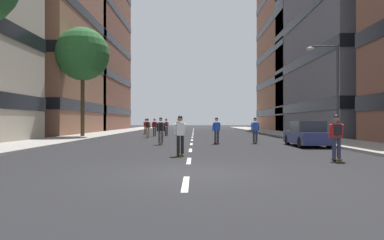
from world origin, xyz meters
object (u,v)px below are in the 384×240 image
at_px(street_tree_near, 83,54).
at_px(skater_1, 337,135).
at_px(skater_0, 148,127).
at_px(skater_3, 146,125).
at_px(streetlamp_right, 332,82).
at_px(skater_9, 255,129).
at_px(parked_car_near, 307,135).
at_px(skater_2, 154,126).
at_px(skater_6, 161,129).
at_px(skater_5, 180,133).
at_px(skater_7, 217,129).
at_px(skater_8, 166,126).
at_px(skater_4, 178,126).

height_order(street_tree_near, skater_1, street_tree_near).
height_order(street_tree_near, skater_0, street_tree_near).
bearing_deg(skater_1, skater_3, 111.84).
bearing_deg(streetlamp_right, skater_9, 175.41).
distance_m(parked_car_near, skater_2, 17.86).
height_order(street_tree_near, skater_2, street_tree_near).
height_order(skater_2, skater_6, same).
bearing_deg(skater_5, skater_7, 75.57).
bearing_deg(parked_car_near, street_tree_near, 146.49).
xyz_separation_m(street_tree_near, streetlamp_right, (19.60, -9.06, -3.58)).
bearing_deg(skater_0, streetlamp_right, -32.79).
bearing_deg(skater_8, skater_7, -71.69).
relative_size(streetlamp_right, skater_8, 3.65).
relative_size(skater_6, skater_9, 1.00).
bearing_deg(skater_6, skater_1, -51.02).
height_order(skater_2, skater_4, same).
bearing_deg(skater_7, streetlamp_right, 1.46).
bearing_deg(skater_9, parked_car_near, -45.54).
height_order(parked_car_near, skater_7, skater_7).
height_order(parked_car_near, streetlamp_right, streetlamp_right).
height_order(skater_0, skater_1, same).
relative_size(parked_car_near, skater_0, 2.47).
bearing_deg(skater_1, skater_2, 113.15).
distance_m(skater_0, skater_2, 3.15).
xyz_separation_m(streetlamp_right, skater_3, (-14.91, 17.49, -3.12)).
bearing_deg(skater_0, parked_car_near, -44.77).
xyz_separation_m(skater_2, skater_5, (3.40, -20.18, -0.03)).
relative_size(skater_2, skater_8, 1.00).
bearing_deg(skater_5, skater_3, 101.11).
height_order(streetlamp_right, skater_1, streetlamp_right).
relative_size(street_tree_near, skater_8, 5.65).
relative_size(skater_6, skater_8, 1.00).
distance_m(parked_car_near, streetlamp_right, 4.79).
height_order(skater_2, skater_8, same).
xyz_separation_m(skater_2, skater_7, (5.50, -12.05, -0.03)).
bearing_deg(skater_4, street_tree_near, -131.83).
height_order(streetlamp_right, skater_4, streetlamp_right).
relative_size(skater_4, skater_9, 1.00).
bearing_deg(skater_7, parked_car_near, -21.72).
height_order(skater_4, skater_6, same).
distance_m(street_tree_near, skater_0, 9.05).
relative_size(skater_0, skater_2, 1.00).
bearing_deg(skater_8, skater_0, -107.08).
distance_m(skater_3, skater_4, 3.87).
distance_m(skater_1, skater_6, 12.15).
height_order(street_tree_near, skater_7, street_tree_near).
distance_m(streetlamp_right, skater_4, 21.82).
xyz_separation_m(street_tree_near, skater_3, (4.69, 8.43, -6.70)).
relative_size(street_tree_near, skater_9, 5.65).
distance_m(skater_4, skater_9, 19.07).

